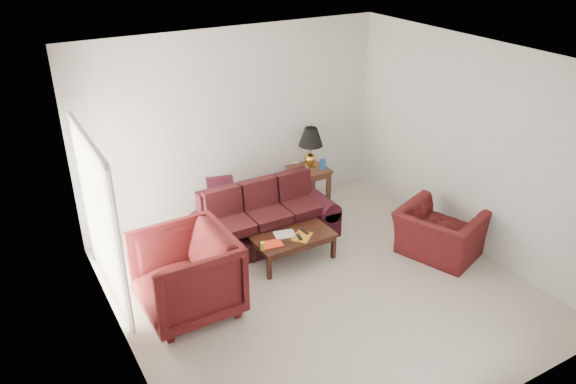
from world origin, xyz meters
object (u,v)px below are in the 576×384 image
(sofa, at_px, (266,216))
(coffee_table, at_px, (294,248))
(armchair_right, at_px, (439,233))
(end_table, at_px, (309,186))
(floor_lamp, at_px, (94,209))
(armchair_left, at_px, (186,275))

(sofa, bearing_deg, coffee_table, -80.24)
(armchair_right, height_order, coffee_table, armchair_right)
(sofa, relative_size, end_table, 3.32)
(sofa, xyz_separation_m, floor_lamp, (-2.25, 0.82, 0.34))
(floor_lamp, bearing_deg, coffee_table, -31.67)
(end_table, height_order, floor_lamp, floor_lamp)
(armchair_left, xyz_separation_m, coffee_table, (1.70, 0.32, -0.32))
(coffee_table, bearing_deg, armchair_left, -147.14)
(end_table, distance_m, floor_lamp, 3.50)
(end_table, relative_size, coffee_table, 0.57)
(armchair_right, distance_m, coffee_table, 2.09)
(sofa, xyz_separation_m, coffee_table, (0.10, -0.63, -0.24))
(end_table, bearing_deg, armchair_right, -72.06)
(armchair_left, bearing_deg, sofa, 119.87)
(end_table, relative_size, floor_lamp, 0.41)
(floor_lamp, distance_m, armchair_left, 1.90)
(sofa, relative_size, floor_lamp, 1.37)
(armchair_left, bearing_deg, end_table, 120.45)
(end_table, distance_m, armchair_right, 2.44)
(sofa, relative_size, armchair_right, 1.95)
(armchair_right, xyz_separation_m, coffee_table, (-1.87, 0.92, -0.16))
(sofa, relative_size, coffee_table, 1.88)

